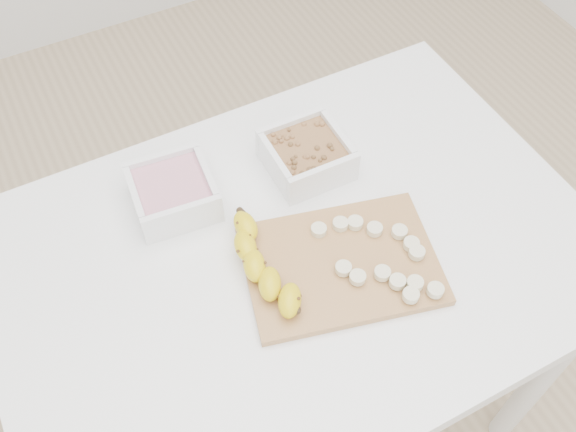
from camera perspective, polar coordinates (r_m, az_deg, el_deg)
name	(u,v)px	position (r m, az deg, el deg)	size (l,w,h in m)	color
ground	(293,409)	(1.74, 0.48, -16.77)	(3.50, 3.50, 0.00)	#C6AD89
table	(296,280)	(1.15, 0.70, -5.70)	(1.00, 0.70, 0.75)	white
bowl_yogurt	(173,192)	(1.11, -10.19, 2.12)	(0.15, 0.15, 0.06)	white
bowl_granola	(307,154)	(1.15, 1.67, 5.49)	(0.14, 0.14, 0.06)	white
cutting_board	(341,264)	(1.05, 4.71, -4.28)	(0.31, 0.22, 0.01)	tan
banana	(264,266)	(1.01, -2.13, -4.44)	(0.05, 0.21, 0.04)	yellow
banana_slices	(382,257)	(1.04, 8.37, -3.59)	(0.15, 0.21, 0.02)	beige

